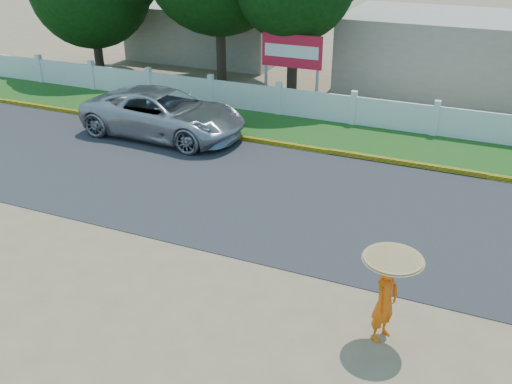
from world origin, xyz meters
TOP-DOWN VIEW (x-y plane):
  - ground at (0.00, 0.00)m, footprint 120.00×120.00m
  - road at (0.00, 4.50)m, footprint 60.00×7.00m
  - grass_verge at (0.00, 9.75)m, footprint 60.00×3.50m
  - curb at (0.00, 8.05)m, footprint 40.00×0.18m
  - fence at (0.00, 11.20)m, footprint 40.00×0.10m
  - building_near at (3.00, 18.00)m, footprint 10.00×6.00m
  - building_far at (-10.00, 19.00)m, footprint 8.00×5.00m
  - vehicle at (-5.89, 7.39)m, footprint 6.01×2.92m
  - monk_with_parasol at (3.62, -0.35)m, footprint 1.11×1.11m
  - billboard at (-2.90, 12.30)m, footprint 2.50×0.13m

SIDE VIEW (x-z plane):
  - ground at x=0.00m, z-range 0.00..0.00m
  - road at x=0.00m, z-range 0.00..0.02m
  - grass_verge at x=0.00m, z-range 0.00..0.03m
  - curb at x=0.00m, z-range 0.00..0.16m
  - fence at x=0.00m, z-range 0.00..1.10m
  - vehicle at x=-5.89m, z-range 0.00..1.65m
  - monk_with_parasol at x=3.62m, z-range 0.31..2.32m
  - building_far at x=-10.00m, z-range 0.00..2.80m
  - building_near at x=3.00m, z-range 0.00..3.20m
  - billboard at x=-2.90m, z-range 0.67..3.62m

